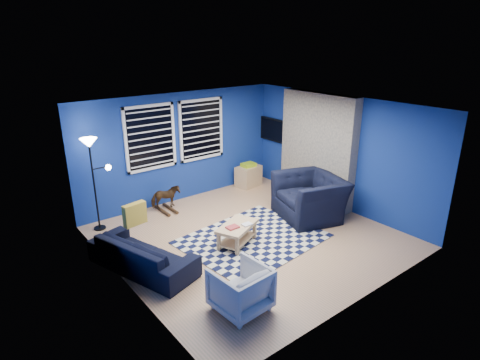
# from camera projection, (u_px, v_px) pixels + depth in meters

# --- Properties ---
(floor) EXTENTS (5.00, 5.00, 0.00)m
(floor) POSITION_uv_depth(u_px,v_px,m) (250.00, 237.00, 7.73)
(floor) COLOR tan
(floor) RESTS_ON ground
(ceiling) EXTENTS (5.00, 5.00, 0.00)m
(ceiling) POSITION_uv_depth(u_px,v_px,m) (251.00, 107.00, 6.88)
(ceiling) COLOR white
(ceiling) RESTS_ON wall_back
(wall_back) EXTENTS (5.00, 0.00, 5.00)m
(wall_back) POSITION_uv_depth(u_px,v_px,m) (181.00, 148.00, 9.15)
(wall_back) COLOR navy
(wall_back) RESTS_ON floor
(wall_left) EXTENTS (0.00, 5.00, 5.00)m
(wall_left) POSITION_uv_depth(u_px,v_px,m) (119.00, 211.00, 5.85)
(wall_left) COLOR navy
(wall_left) RESTS_ON floor
(wall_right) EXTENTS (0.00, 5.00, 5.00)m
(wall_right) POSITION_uv_depth(u_px,v_px,m) (339.00, 153.00, 8.76)
(wall_right) COLOR navy
(wall_right) RESTS_ON floor
(fireplace) EXTENTS (0.65, 2.00, 2.50)m
(fireplace) POSITION_uv_depth(u_px,v_px,m) (317.00, 151.00, 9.07)
(fireplace) COLOR gray
(fireplace) RESTS_ON floor
(window_left) EXTENTS (1.17, 0.06, 1.42)m
(window_left) POSITION_uv_depth(u_px,v_px,m) (150.00, 138.00, 8.57)
(window_left) COLOR black
(window_left) RESTS_ON wall_back
(window_right) EXTENTS (1.17, 0.06, 1.42)m
(window_right) POSITION_uv_depth(u_px,v_px,m) (202.00, 130.00, 9.33)
(window_right) COLOR black
(window_right) RESTS_ON wall_back
(tv) EXTENTS (0.07, 1.00, 0.58)m
(tv) POSITION_uv_depth(u_px,v_px,m) (275.00, 130.00, 10.16)
(tv) COLOR black
(tv) RESTS_ON wall_right
(rug) EXTENTS (2.69, 2.25, 0.02)m
(rug) POSITION_uv_depth(u_px,v_px,m) (253.00, 239.00, 7.64)
(rug) COLOR black
(rug) RESTS_ON floor
(sofa) EXTENTS (2.05, 1.29, 0.56)m
(sofa) POSITION_uv_depth(u_px,v_px,m) (143.00, 254.00, 6.60)
(sofa) COLOR black
(sofa) RESTS_ON floor
(armchair_big) EXTENTS (1.67, 1.55, 0.89)m
(armchair_big) POSITION_uv_depth(u_px,v_px,m) (310.00, 197.00, 8.46)
(armchair_big) COLOR black
(armchair_big) RESTS_ON floor
(armchair_bent) EXTENTS (0.76, 0.77, 0.67)m
(armchair_bent) POSITION_uv_depth(u_px,v_px,m) (240.00, 289.00, 5.59)
(armchair_bent) COLOR gray
(armchair_bent) RESTS_ON floor
(rocking_horse) EXTENTS (0.43, 0.67, 0.52)m
(rocking_horse) POSITION_uv_depth(u_px,v_px,m) (166.00, 197.00, 8.76)
(rocking_horse) COLOR #442416
(rocking_horse) RESTS_ON floor
(coffee_table) EXTENTS (0.96, 0.79, 0.42)m
(coffee_table) POSITION_uv_depth(u_px,v_px,m) (237.00, 230.00, 7.36)
(coffee_table) COLOR #DEB17C
(coffee_table) RESTS_ON rug
(cabinet) EXTENTS (0.69, 0.52, 0.61)m
(cabinet) POSITION_uv_depth(u_px,v_px,m) (248.00, 176.00, 10.28)
(cabinet) COLOR #DEB17C
(cabinet) RESTS_ON floor
(floor_lamp) EXTENTS (0.51, 0.31, 1.87)m
(floor_lamp) POSITION_uv_depth(u_px,v_px,m) (92.00, 156.00, 7.56)
(floor_lamp) COLOR black
(floor_lamp) RESTS_ON floor
(throw_pillow) EXTENTS (0.43, 0.19, 0.39)m
(throw_pillow) POSITION_uv_depth(u_px,v_px,m) (135.00, 214.00, 6.92)
(throw_pillow) COLOR gold
(throw_pillow) RESTS_ON sofa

